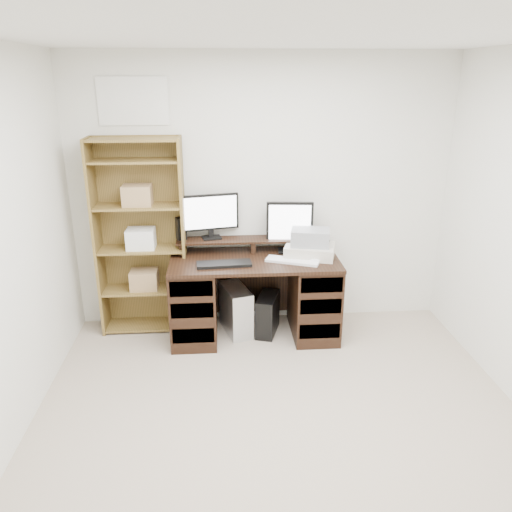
{
  "coord_description": "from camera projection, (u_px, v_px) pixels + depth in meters",
  "views": [
    {
      "loc": [
        -0.38,
        -2.52,
        2.29
      ],
      "look_at": [
        -0.1,
        1.43,
        0.85
      ],
      "focal_mm": 35.0,
      "sensor_mm": 36.0,
      "label": 1
    }
  ],
  "objects": [
    {
      "name": "room",
      "position": [
        292.0,
        275.0,
        2.75
      ],
      "size": [
        3.54,
        4.04,
        2.54
      ],
      "color": "#B6A48F",
      "rests_on": "ground"
    },
    {
      "name": "desk",
      "position": [
        254.0,
        295.0,
        4.57
      ],
      "size": [
        1.5,
        0.7,
        0.75
      ],
      "color": "black",
      "rests_on": "ground"
    },
    {
      "name": "riser_shelf",
      "position": [
        253.0,
        241.0,
        4.61
      ],
      "size": [
        1.4,
        0.22,
        0.12
      ],
      "color": "black",
      "rests_on": "desk"
    },
    {
      "name": "monitor_wide",
      "position": [
        211.0,
        214.0,
        4.54
      ],
      "size": [
        0.51,
        0.17,
        0.41
      ],
      "rotation": [
        0.0,
        0.0,
        0.21
      ],
      "color": "black",
      "rests_on": "riser_shelf"
    },
    {
      "name": "monitor_small",
      "position": [
        290.0,
        225.0,
        4.55
      ],
      "size": [
        0.43,
        0.17,
        0.46
      ],
      "rotation": [
        0.0,
        0.0,
        -0.09
      ],
      "color": "black",
      "rests_on": "desk"
    },
    {
      "name": "speaker",
      "position": [
        181.0,
        228.0,
        4.55
      ],
      "size": [
        0.11,
        0.11,
        0.21
      ],
      "primitive_type": "cube",
      "rotation": [
        0.0,
        0.0,
        0.4
      ],
      "color": "black",
      "rests_on": "riser_shelf"
    },
    {
      "name": "keyboard_black",
      "position": [
        224.0,
        264.0,
        4.28
      ],
      "size": [
        0.48,
        0.19,
        0.03
      ],
      "primitive_type": "cube",
      "rotation": [
        0.0,
        0.0,
        0.07
      ],
      "color": "black",
      "rests_on": "desk"
    },
    {
      "name": "keyboard_white",
      "position": [
        293.0,
        261.0,
        4.36
      ],
      "size": [
        0.48,
        0.3,
        0.02
      ],
      "primitive_type": "cube",
      "rotation": [
        0.0,
        0.0,
        -0.37
      ],
      "color": "white",
      "rests_on": "desk"
    },
    {
      "name": "mouse",
      "position": [
        315.0,
        260.0,
        4.34
      ],
      "size": [
        0.12,
        0.1,
        0.04
      ],
      "primitive_type": "ellipsoid",
      "rotation": [
        0.0,
        0.0,
        0.34
      ],
      "color": "silver",
      "rests_on": "desk"
    },
    {
      "name": "printer",
      "position": [
        310.0,
        251.0,
        4.48
      ],
      "size": [
        0.51,
        0.43,
        0.11
      ],
      "primitive_type": "cube",
      "rotation": [
        0.0,
        0.0,
        -0.28
      ],
      "color": "beige",
      "rests_on": "desk"
    },
    {
      "name": "basket",
      "position": [
        310.0,
        237.0,
        4.44
      ],
      "size": [
        0.38,
        0.31,
        0.14
      ],
      "primitive_type": "cube",
      "rotation": [
        0.0,
        0.0,
        -0.21
      ],
      "color": "gray",
      "rests_on": "printer"
    },
    {
      "name": "tower_silver",
      "position": [
        236.0,
        310.0,
        4.67
      ],
      "size": [
        0.32,
        0.48,
        0.45
      ],
      "primitive_type": "cube",
      "rotation": [
        0.0,
        0.0,
        0.29
      ],
      "color": "silver",
      "rests_on": "ground"
    },
    {
      "name": "tower_black",
      "position": [
        268.0,
        314.0,
        4.66
      ],
      "size": [
        0.26,
        0.4,
        0.37
      ],
      "rotation": [
        0.0,
        0.0,
        -0.3
      ],
      "color": "black",
      "rests_on": "ground"
    },
    {
      "name": "bookshelf",
      "position": [
        141.0,
        236.0,
        4.52
      ],
      "size": [
        0.8,
        0.3,
        1.8
      ],
      "color": "olive",
      "rests_on": "ground"
    }
  ]
}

